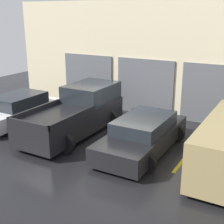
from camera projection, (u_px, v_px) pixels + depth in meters
name	position (u px, v px, depth m)	size (l,w,h in m)	color
ground_plane	(120.00, 132.00, 13.30)	(28.00, 28.00, 0.00)	black
shophouse_building	(152.00, 60.00, 15.21)	(16.04, 0.68, 5.48)	beige
pickup_truck	(77.00, 113.00, 13.05)	(2.45, 5.17, 1.89)	black
sedan_white	(18.00, 109.00, 14.39)	(2.29, 4.21, 1.30)	white
van_right	(143.00, 135.00, 11.42)	(2.27, 4.71, 1.27)	black
parking_stripe_left	(45.00, 128.00, 13.80)	(0.12, 2.20, 0.01)	gold
parking_stripe_centre	(106.00, 142.00, 12.32)	(0.12, 2.20, 0.01)	gold
parking_stripe_right	(184.00, 159.00, 10.84)	(0.12, 2.20, 0.01)	gold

